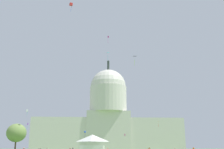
# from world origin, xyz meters

# --- Properties ---
(capitol_building) EXTENTS (114.81, 29.19, 70.90)m
(capitol_building) POSITION_xyz_m (5.76, 181.64, 24.18)
(capitol_building) COLOR beige
(capitol_building) RESTS_ON ground_plane
(event_tent) EXTENTS (7.39, 5.92, 5.23)m
(event_tent) POSITION_xyz_m (-5.67, 47.97, 2.66)
(event_tent) COLOR white
(event_tent) RESTS_ON ground_plane
(tree_west_near) EXTENTS (8.93, 9.24, 11.42)m
(tree_west_near) POSITION_xyz_m (-37.64, 86.86, 7.59)
(tree_west_near) COLOR #4C3823
(tree_west_near) RESTS_ON ground_plane
(kite_cyan_high) EXTENTS (1.28, 1.19, 2.71)m
(kite_cyan_high) POSITION_xyz_m (-0.92, 62.61, 34.92)
(kite_cyan_high) COLOR #33BCDB
(kite_orange_low) EXTENTS (1.02, 1.46, 2.37)m
(kite_orange_low) POSITION_xyz_m (28.02, 109.82, 14.18)
(kite_orange_low) COLOR orange
(kite_violet_low) EXTENTS (0.51, 0.51, 2.76)m
(kite_violet_low) POSITION_xyz_m (-35.47, 96.06, 11.71)
(kite_violet_low) COLOR purple
(kite_pink_low) EXTENTS (0.70, 0.95, 1.30)m
(kite_pink_low) POSITION_xyz_m (11.71, 119.20, 8.44)
(kite_pink_low) COLOR pink
(kite_red_high) EXTENTS (1.40, 1.41, 4.01)m
(kite_red_high) POSITION_xyz_m (-15.22, 66.16, 56.69)
(kite_red_high) COLOR red
(kite_magenta_high) EXTENTS (0.74, 0.46, 3.67)m
(kite_magenta_high) POSITION_xyz_m (0.75, 88.26, 52.04)
(kite_magenta_high) COLOR #D1339E
(kite_black_mid) EXTENTS (1.57, 1.10, 3.09)m
(kite_black_mid) POSITION_xyz_m (7.43, 49.95, 29.40)
(kite_black_mid) COLOR black
(kite_blue_low) EXTENTS (1.05, 1.08, 2.87)m
(kite_blue_low) POSITION_xyz_m (-9.98, 118.17, 9.80)
(kite_blue_low) COLOR blue
(kite_white_low) EXTENTS (0.94, 0.91, 2.73)m
(kite_white_low) POSITION_xyz_m (-33.45, 84.38, 16.61)
(kite_white_low) COLOR white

